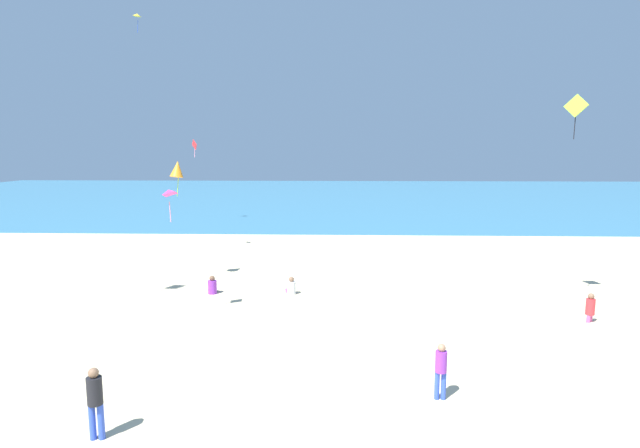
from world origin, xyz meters
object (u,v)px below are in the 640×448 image
at_px(kite_yellow, 137,15).
at_px(person_0, 95,398).
at_px(kite_magenta, 168,192).
at_px(kite_red, 194,145).
at_px(person_3, 291,288).
at_px(person_1, 590,311).
at_px(person_2, 212,287).
at_px(person_4, 441,368).
at_px(kite_lime, 576,107).
at_px(kite_orange, 177,169).

bearing_deg(kite_yellow, person_0, -71.36).
xyz_separation_m(kite_magenta, kite_red, (-2.41, 11.90, 1.70)).
xyz_separation_m(person_3, kite_magenta, (-3.91, -3.25, 4.24)).
bearing_deg(person_1, kite_red, -172.80).
relative_size(person_2, person_3, 1.03).
bearing_deg(person_3, kite_red, 13.06).
xyz_separation_m(person_0, person_4, (7.49, 1.99, -0.10)).
relative_size(person_0, kite_lime, 0.96).
distance_m(person_1, kite_red, 21.66).
bearing_deg(person_0, kite_red, 2.41).
bearing_deg(person_0, person_4, -82.20).
height_order(person_1, kite_red, kite_red).
bearing_deg(kite_red, person_0, -80.51).
relative_size(person_2, kite_yellow, 0.59).
distance_m(person_4, kite_magenta, 10.73).
height_order(person_4, kite_magenta, kite_magenta).
xyz_separation_m(person_0, person_3, (3.05, 10.87, -0.63)).
height_order(person_1, kite_yellow, kite_yellow).
bearing_deg(person_2, person_0, 171.59).
xyz_separation_m(person_2, person_4, (7.75, -8.86, 0.53)).
distance_m(person_2, kite_red, 10.93).
bearing_deg(person_2, person_1, -117.79).
bearing_deg(person_3, kite_lime, -120.78).
bearing_deg(kite_orange, kite_magenta, -75.85).
height_order(kite_yellow, kite_magenta, kite_yellow).
relative_size(person_3, person_4, 0.53).
relative_size(kite_lime, kite_magenta, 1.36).
bearing_deg(kite_magenta, kite_yellow, 112.93).
xyz_separation_m(person_4, kite_yellow, (-16.79, 25.58, 14.55)).
xyz_separation_m(person_2, kite_red, (-3.01, 8.68, 5.93)).
relative_size(person_0, kite_magenta, 1.31).
xyz_separation_m(person_3, kite_yellow, (-12.35, 16.70, 15.08)).
relative_size(kite_orange, kite_red, 1.60).
distance_m(kite_magenta, kite_orange, 5.18).
xyz_separation_m(kite_yellow, kite_lime, (22.88, -18.13, -7.84)).
distance_m(person_1, person_4, 7.24).
distance_m(person_0, person_2, 10.87).
xyz_separation_m(person_3, person_4, (4.44, -8.88, 0.53)).
relative_size(person_4, kite_orange, 0.87).
height_order(person_0, kite_magenta, kite_magenta).
relative_size(person_1, person_4, 1.00).
bearing_deg(person_0, person_1, -70.85).
bearing_deg(kite_lime, person_4, -129.22).
bearing_deg(kite_lime, kite_magenta, -172.79).
relative_size(kite_yellow, kite_lime, 0.80).
relative_size(person_1, kite_yellow, 1.07).
distance_m(person_1, kite_lime, 7.34).
bearing_deg(kite_orange, person_2, -43.52).
xyz_separation_m(person_4, kite_red, (-10.76, 17.54, 5.41)).
relative_size(person_0, person_4, 1.12).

